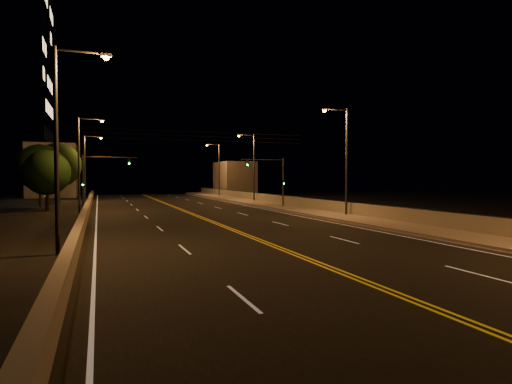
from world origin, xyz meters
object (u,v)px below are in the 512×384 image
object	(u,v)px
streetlight_2	(252,163)
tree_1	(40,167)
traffic_signal_left	(95,176)
streetlight_1	(344,155)
streetlight_6	(87,164)
streetlight_3	(218,166)
tree_0	(47,173)
streetlight_4	(62,135)
streetlight_5	(82,158)
tree_2	(58,165)
traffic_signal_right	(274,176)

from	to	relation	value
streetlight_2	tree_1	size ratio (longest dim) A/B	1.26
traffic_signal_left	streetlight_1	bearing A→B (deg)	-30.06
streetlight_6	traffic_signal_left	distance (m)	21.54
streetlight_2	streetlight_6	world-z (taller)	same
streetlight_3	tree_0	world-z (taller)	streetlight_3
streetlight_1	tree_0	distance (m)	30.31
streetlight_6	streetlight_4	bearing A→B (deg)	-90.00
streetlight_2	streetlight_6	bearing A→B (deg)	155.73
streetlight_5	tree_0	bearing A→B (deg)	135.31
streetlight_3	tree_2	distance (m)	26.64
streetlight_6	tree_2	distance (m)	3.69
streetlight_3	streetlight_6	world-z (taller)	same
tree_0	tree_1	xyz separation A→B (m)	(-1.59, 8.43, 0.72)
streetlight_2	streetlight_4	world-z (taller)	same
tree_0	tree_1	world-z (taller)	tree_1
traffic_signal_right	tree_2	distance (m)	31.67
streetlight_1	tree_1	xyz separation A→B (m)	(-26.56, 25.55, -0.72)
streetlight_2	traffic_signal_left	size ratio (longest dim) A/B	1.67
streetlight_6	tree_1	bearing A→B (deg)	-123.80
streetlight_1	streetlight_6	bearing A→B (deg)	122.90
traffic_signal_left	tree_0	world-z (taller)	tree_0
streetlight_1	streetlight_3	world-z (taller)	same
tree_1	tree_0	bearing A→B (deg)	-79.31
streetlight_5	streetlight_6	bearing A→B (deg)	90.00
streetlight_4	streetlight_5	world-z (taller)	same
streetlight_3	traffic_signal_right	xyz separation A→B (m)	(-1.58, -29.93, -1.83)
streetlight_2	tree_0	distance (m)	25.81
tree_2	streetlight_2	bearing A→B (deg)	-20.41
traffic_signal_left	tree_0	xyz separation A→B (m)	(-4.68, 5.38, 0.38)
streetlight_3	streetlight_6	distance (m)	23.08
streetlight_2	streetlight_6	size ratio (longest dim) A/B	1.00
streetlight_4	traffic_signal_right	bearing A→B (deg)	48.37
traffic_signal_right	tree_2	bearing A→B (deg)	138.14
streetlight_1	tree_2	size ratio (longest dim) A/B	1.15
tree_0	tree_1	size ratio (longest dim) A/B	0.85
streetlight_5	tree_0	world-z (taller)	streetlight_5
traffic_signal_left	tree_2	xyz separation A→B (m)	(-4.85, 21.11, 1.59)
streetlight_4	traffic_signal_right	distance (m)	29.98
tree_0	streetlight_2	bearing A→B (deg)	14.32
streetlight_3	tree_2	bearing A→B (deg)	-160.66
streetlight_2	tree_1	distance (m)	26.65
traffic_signal_right	tree_1	world-z (taller)	tree_1
streetlight_4	tree_1	xyz separation A→B (m)	(-5.10, 36.18, -0.72)
streetlight_3	streetlight_5	size ratio (longest dim) A/B	1.00
streetlight_5	tree_2	bearing A→B (deg)	100.83
tree_0	tree_1	distance (m)	8.61
streetlight_4	traffic_signal_right	size ratio (longest dim) A/B	1.67
streetlight_3	streetlight_5	xyz separation A→B (m)	(-21.46, -28.01, 0.00)
streetlight_6	traffic_signal_left	xyz separation A→B (m)	(1.18, -21.43, -1.83)
streetlight_3	streetlight_4	xyz separation A→B (m)	(-21.46, -52.29, 0.00)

